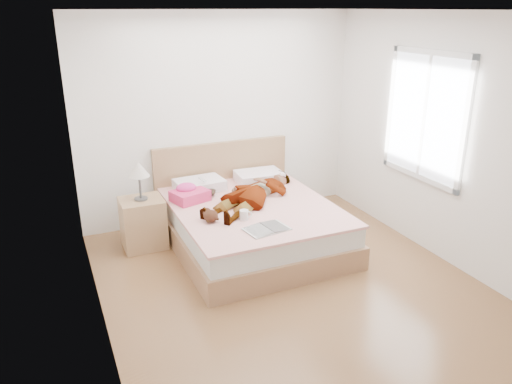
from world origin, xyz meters
TOP-DOWN VIEW (x-y plane):
  - ground at (0.00, 0.00)m, footprint 4.00×4.00m
  - woman at (0.09, 1.12)m, footprint 1.67×1.46m
  - hair at (-0.48, 1.57)m, footprint 0.52×0.61m
  - phone at (-0.41, 1.52)m, footprint 0.09×0.10m
  - room_shell at (1.77, 0.30)m, footprint 4.00×4.00m
  - bed at (0.00, 1.04)m, footprint 1.80×2.08m
  - towel at (-0.62, 1.37)m, footprint 0.47×0.42m
  - magazine at (-0.13, 0.27)m, footprint 0.47×0.35m
  - coffee_mug at (-0.24, 0.60)m, footprint 0.14×0.12m
  - plush_toy at (-0.59, 0.71)m, footprint 0.17×0.24m
  - nightstand at (-1.16, 1.43)m, footprint 0.48×0.43m

SIDE VIEW (x-z plane):
  - ground at x=0.00m, z-range 0.00..0.00m
  - bed at x=0.00m, z-range -0.22..0.78m
  - nightstand at x=-1.16m, z-range -0.17..0.86m
  - magazine at x=-0.13m, z-range 0.51..0.53m
  - hair at x=-0.48m, z-range 0.51..0.59m
  - coffee_mug at x=-0.24m, z-range 0.51..0.62m
  - plush_toy at x=-0.59m, z-range 0.51..0.64m
  - towel at x=-0.62m, z-range 0.49..0.70m
  - woman at x=0.09m, z-range 0.51..0.73m
  - phone at x=-0.41m, z-range 0.67..0.72m
  - room_shell at x=1.77m, z-range -0.50..3.50m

